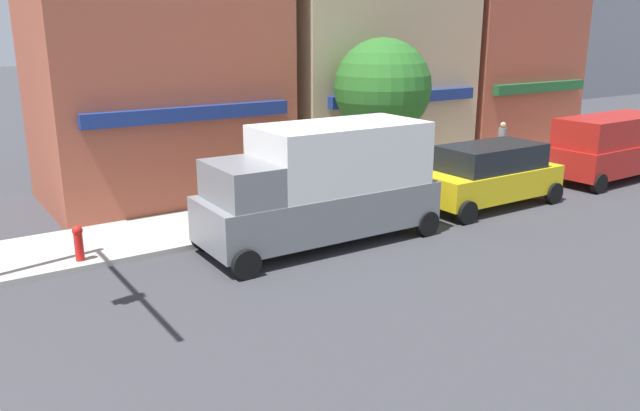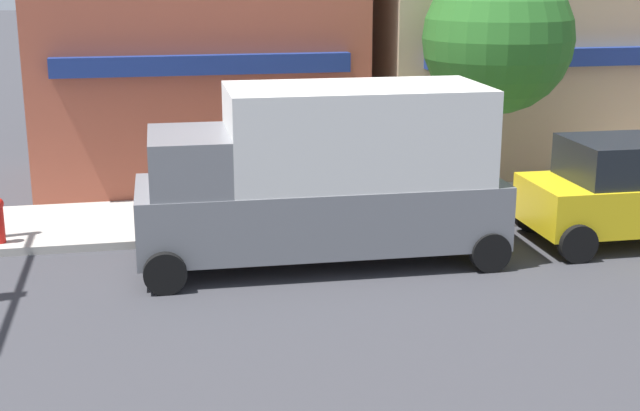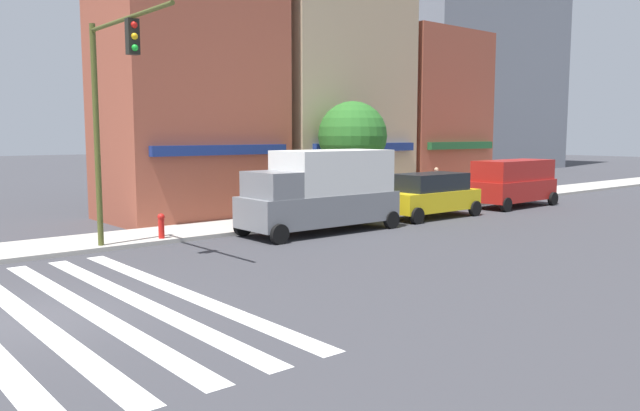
{
  "view_description": "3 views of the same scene",
  "coord_description": "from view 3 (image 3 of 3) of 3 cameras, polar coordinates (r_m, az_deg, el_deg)",
  "views": [
    {
      "loc": [
        2.99,
        -7.95,
        5.28
      ],
      "look_at": [
        11.46,
        4.7,
        1.0
      ],
      "focal_mm": 35.0,
      "sensor_mm": 36.0,
      "label": 1
    },
    {
      "loc": [
        8.56,
        -9.76,
        4.98
      ],
      "look_at": [
        11.46,
        4.7,
        1.0
      ],
      "focal_mm": 50.0,
      "sensor_mm": 36.0,
      "label": 2
    },
    {
      "loc": [
        -3.35,
        -12.87,
        3.64
      ],
      "look_at": [
        11.46,
        4.7,
        1.0
      ],
      "focal_mm": 35.0,
      "sensor_mm": 36.0,
      "label": 3
    }
  ],
  "objects": [
    {
      "name": "pedestrian_grey_coat",
      "position": [
        32.87,
        10.56,
        1.97
      ],
      "size": [
        0.32,
        0.32,
        1.77
      ],
      "rotation": [
        0.0,
        0.0,
        4.37
      ],
      "color": "#23232D",
      "rests_on": "sidewalk_left"
    },
    {
      "name": "ground_plane",
      "position": [
        13.79,
        -24.91,
        -9.38
      ],
      "size": [
        200.0,
        200.0,
        0.0
      ],
      "primitive_type": "plane",
      "color": "#38383D"
    },
    {
      "name": "storefront_row",
      "position": [
        31.58,
        -0.98,
        12.29
      ],
      "size": [
        22.36,
        5.3,
        14.95
      ],
      "color": "#9E4C38",
      "rests_on": "ground_plane"
    },
    {
      "name": "street_tree",
      "position": [
        27.89,
        2.99,
        6.35
      ],
      "size": [
        3.07,
        3.07,
        4.94
      ],
      "color": "brown",
      "rests_on": "sidewalk_left"
    },
    {
      "name": "crosswalk_stripes",
      "position": [
        13.79,
        -24.91,
        -9.37
      ],
      "size": [
        7.03,
        10.8,
        0.01
      ],
      "color": "silver",
      "rests_on": "ground_plane"
    },
    {
      "name": "van_red",
      "position": [
        32.71,
        17.26,
        2.13
      ],
      "size": [
        5.04,
        2.22,
        2.34
      ],
      "rotation": [
        0.0,
        0.0,
        0.02
      ],
      "color": "#B21E19",
      "rests_on": "ground_plane"
    },
    {
      "name": "traffic_signal",
      "position": [
        19.51,
        -18.65,
        9.49
      ],
      "size": [
        0.32,
        5.33,
        6.97
      ],
      "color": "#474C1E",
      "rests_on": "ground_plane"
    },
    {
      "name": "box_truck_grey",
      "position": [
        23.13,
        0.17,
        1.46
      ],
      "size": [
        6.24,
        2.42,
        3.04
      ],
      "rotation": [
        0.0,
        0.0,
        -0.02
      ],
      "color": "slate",
      "rests_on": "ground_plane"
    },
    {
      "name": "fire_hydrant",
      "position": [
        21.59,
        -14.31,
        -1.71
      ],
      "size": [
        0.24,
        0.24,
        0.84
      ],
      "color": "red",
      "rests_on": "sidewalk_left"
    },
    {
      "name": "suv_yellow",
      "position": [
        27.58,
        10.05,
        1.03
      ],
      "size": [
        4.72,
        2.12,
        1.94
      ],
      "rotation": [
        0.0,
        0.0,
        -0.01
      ],
      "color": "yellow",
      "rests_on": "ground_plane"
    }
  ]
}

